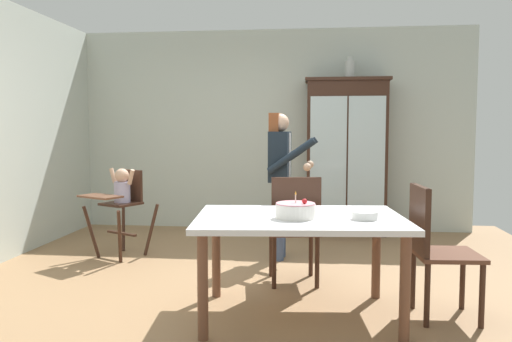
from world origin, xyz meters
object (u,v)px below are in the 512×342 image
object	(u,v)px
ceramic_vase	(350,69)
high_chair_with_toddler	(121,196)
birthday_cake	(296,210)
dining_table	(300,228)
serving_bowl	(365,215)
adult_person	(281,167)
dining_chair_far_side	(295,223)
china_cabinet	(346,156)
dining_chair_right_end	(433,242)

from	to	relation	value
ceramic_vase	high_chair_with_toddler	distance (m)	3.25
birthday_cake	high_chair_with_toddler	bearing A→B (deg)	139.42
dining_table	serving_bowl	distance (m)	0.47
adult_person	ceramic_vase	bearing A→B (deg)	-26.20
high_chair_with_toddler	dining_chair_far_side	bearing A→B (deg)	3.92
china_cabinet	dining_chair_far_side	size ratio (longest dim) A/B	2.10
serving_bowl	dining_chair_right_end	bearing A→B (deg)	19.16
adult_person	serving_bowl	bearing A→B (deg)	-154.47
china_cabinet	dining_chair_far_side	xyz separation A→B (m)	(-0.58, -2.29, -0.46)
adult_person	dining_table	xyz separation A→B (m)	(0.24, -1.65, -0.32)
birthday_cake	dining_chair_far_side	size ratio (longest dim) A/B	0.29
china_cabinet	serving_bowl	world-z (taller)	china_cabinet
china_cabinet	adult_person	distance (m)	1.57
high_chair_with_toddler	serving_bowl	bearing A→B (deg)	-7.04
ceramic_vase	serving_bowl	size ratio (longest dim) A/B	1.50
ceramic_vase	birthday_cake	distance (m)	3.44
serving_bowl	high_chair_with_toddler	bearing A→B (deg)	145.65
dining_table	adult_person	bearing A→B (deg)	98.35
dining_table	birthday_cake	bearing A→B (deg)	-106.45
ceramic_vase	adult_person	size ratio (longest dim) A/B	0.18
ceramic_vase	adult_person	xyz separation A→B (m)	(-0.80, -1.38, -1.16)
ceramic_vase	dining_chair_far_side	world-z (taller)	ceramic_vase
birthday_cake	dining_chair_far_side	world-z (taller)	dining_chair_far_side
ceramic_vase	dining_table	xyz separation A→B (m)	(-0.55, -3.03, -1.48)
dining_table	dining_chair_right_end	size ratio (longest dim) A/B	1.62
china_cabinet	high_chair_with_toddler	size ratio (longest dim) A/B	2.12
dining_chair_far_side	high_chair_with_toddler	bearing A→B (deg)	-31.91
china_cabinet	dining_chair_right_end	xyz separation A→B (m)	(0.43, -2.94, -0.46)
high_chair_with_toddler	dining_chair_right_end	xyz separation A→B (m)	(2.89, -1.46, -0.10)
ceramic_vase	adult_person	bearing A→B (deg)	-119.95
ceramic_vase	dining_chair_right_end	size ratio (longest dim) A/B	0.28
ceramic_vase	dining_table	bearing A→B (deg)	-100.35
high_chair_with_toddler	dining_chair_far_side	distance (m)	2.05
ceramic_vase	dining_chair_right_end	distance (m)	3.36
adult_person	dining_table	size ratio (longest dim) A/B	0.98
birthday_cake	dining_chair_far_side	distance (m)	0.86
adult_person	serving_bowl	distance (m)	1.88
dining_table	china_cabinet	bearing A→B (deg)	80.21
high_chair_with_toddler	dining_chair_far_side	xyz separation A→B (m)	(1.88, -0.81, -0.10)
adult_person	dining_table	bearing A→B (deg)	-167.89
dining_chair_far_side	dining_chair_right_end	xyz separation A→B (m)	(1.01, -0.65, 0.00)
serving_bowl	dining_chair_right_end	size ratio (longest dim) A/B	0.19
china_cabinet	adult_person	bearing A→B (deg)	-119.04
dining_chair_right_end	dining_chair_far_side	bearing A→B (deg)	53.71
serving_bowl	dining_chair_far_side	world-z (taller)	dining_chair_far_side
high_chair_with_toddler	dining_table	xyz separation A→B (m)	(1.93, -1.54, -0.00)
high_chair_with_toddler	dining_table	bearing A→B (deg)	-11.28
dining_chair_far_side	dining_chair_right_end	world-z (taller)	same
dining_chair_far_side	serving_bowl	bearing A→B (deg)	113.40
adult_person	dining_chair_right_end	distance (m)	2.01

